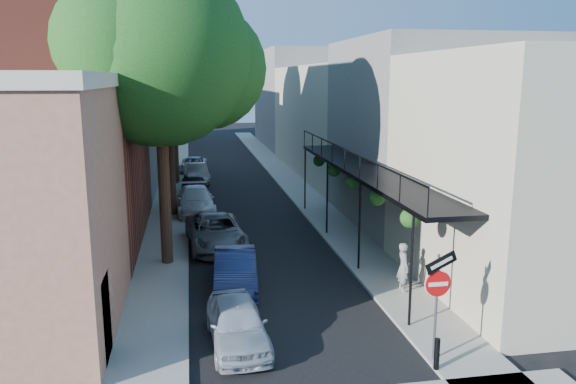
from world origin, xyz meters
name	(u,v)px	position (x,y,z in m)	size (l,w,h in m)	color
road_surface	(229,176)	(0.00, 30.00, 0.01)	(6.00, 64.00, 0.01)	black
sidewalk_left	(174,176)	(-4.00, 30.00, 0.06)	(2.00, 64.00, 0.12)	gray
sidewalk_right	(282,173)	(4.00, 30.00, 0.06)	(2.00, 64.00, 0.12)	gray
buildings_left	(92,111)	(-9.30, 28.76, 4.94)	(10.10, 59.10, 12.00)	tan
buildings_right	(349,115)	(8.99, 29.49, 4.42)	(9.80, 55.00, 10.00)	#BBB29A
sign_post	(438,288)	(3.16, 0.97, 2.04)	(0.89, 0.17, 2.99)	#595B60
bollard	(437,354)	(3.00, 0.50, 0.52)	(0.14, 0.14, 0.80)	black
oak_near	(171,58)	(-3.37, 10.26, 7.88)	(7.48, 6.80, 11.42)	#301F13
oak_mid	(175,80)	(-3.42, 18.23, 7.06)	(6.60, 6.00, 10.20)	#301F13
oak_far	(178,61)	(-3.35, 27.27, 8.26)	(7.70, 7.00, 11.90)	#301F13
parked_car_a	(237,323)	(-1.69, 2.85, 0.64)	(1.50, 3.73, 1.27)	#B0B7C3
parked_car_b	(235,270)	(-1.40, 7.03, 0.66)	(1.41, 4.04, 1.33)	#151F44
parked_car_c	(216,232)	(-1.83, 11.99, 0.69)	(2.29, 4.96, 1.38)	slate
parked_car_d	(196,201)	(-2.60, 18.43, 0.69)	(1.94, 4.78, 1.39)	white
parked_car_e	(195,185)	(-2.60, 23.09, 0.67)	(1.59, 3.95, 1.35)	black
parked_car_f	(197,173)	(-2.42, 27.40, 0.67)	(1.42, 4.07, 1.34)	gray
parked_car_g	(193,165)	(-2.60, 31.86, 0.59)	(1.96, 4.26, 1.18)	#8C959E
pedestrian	(403,267)	(4.10, 5.57, 0.95)	(0.61, 0.40, 1.67)	slate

